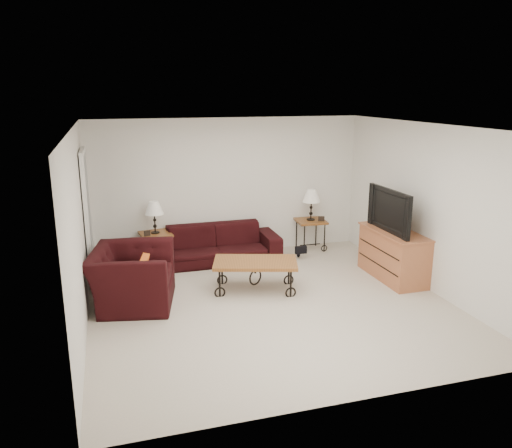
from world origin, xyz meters
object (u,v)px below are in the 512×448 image
Objects in this scene: backpack at (299,246)px; tv_stand at (393,254)px; lamp_right at (311,205)px; television at (395,210)px; lamp_left at (155,217)px; coffee_table at (255,276)px; armchair at (132,277)px; side_table_left at (156,248)px; sofa at (217,244)px; side_table_right at (310,235)px.

tv_stand is at bearing -74.41° from backpack.
lamp_right reaches higher than backpack.
lamp_left is at bearing -116.43° from television.
lamp_right is at bearing 46.42° from coffee_table.
television reaches higher than armchair.
tv_stand is at bearing 90.00° from television.
television is (2.27, -0.12, 0.90)m from coffee_table.
armchair is at bearing 178.23° from tv_stand.
tv_stand is at bearing -26.31° from side_table_left.
backpack is at bearing -142.93° from television.
coffee_table is 0.94× the size of tv_stand.
lamp_left is 1.79m from armchair.
backpack is (-1.09, 1.41, -0.18)m from tv_stand.
lamp_right is 1.93m from television.
sofa is at bearing -174.48° from lamp_right.
lamp_left is (-1.05, 0.18, 0.52)m from sofa.
coffee_table is at bearing -51.51° from lamp_left.
coffee_table is 2.93× the size of backpack.
sofa is 3.03m from tv_stand.
side_table_right is 0.59m from lamp_right.
sofa is 1.76× the size of armchair.
side_table_right reaches higher than backpack.
side_table_left is at bearing 128.49° from coffee_table.
side_table_left is 2.91m from side_table_right.
television reaches higher than side_table_left.
sofa is 1.06m from side_table_left.
lamp_right reaches higher than lamp_left.
lamp_right is (2.91, 0.00, 0.60)m from side_table_left.
television reaches higher than coffee_table.
lamp_left reaches higher than coffee_table.
side_table_left is 4.03m from tv_stand.
coffee_table is at bearing -154.99° from backpack.
sofa is at bearing -9.75° from side_table_left.
sofa is at bearing 100.56° from coffee_table.
tv_stand reaches higher than backpack.
backpack is at bearing -135.49° from lamp_right.
television reaches higher than tv_stand.
lamp_right is (0.00, 0.00, 0.59)m from side_table_right.
television is (-0.02, 0.00, 0.74)m from tv_stand.
lamp_right reaches higher than side_table_left.
sofa is at bearing -174.48° from side_table_right.
armchair reaches higher than backpack.
sofa is at bearing 147.95° from tv_stand.
sofa is 3.12m from television.
side_table_right is at bearing 46.42° from coffee_table.
lamp_right is (1.86, 0.18, 0.56)m from sofa.
side_table_left is 0.96× the size of side_table_right.
side_table_left is at bearing 0.00° from lamp_left.
television is 2.77× the size of backpack.
side_table_left is 0.96× the size of lamp_right.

